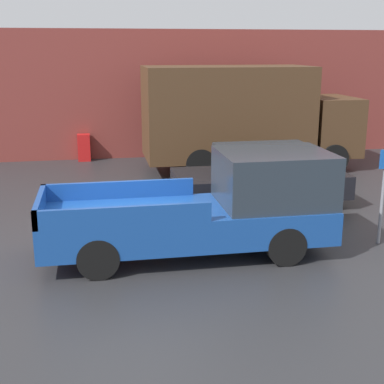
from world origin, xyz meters
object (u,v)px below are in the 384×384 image
parking_sign (383,188)px  newspaper_box (84,148)px  delivery_truck (243,115)px  pickup_truck (215,207)px  car (261,176)px

parking_sign → newspaper_box: 11.76m
delivery_truck → parking_sign: (0.94, -7.54, -0.64)m
pickup_truck → parking_sign: bearing=-1.6°
pickup_truck → delivery_truck: 7.95m
delivery_truck → parking_sign: 7.63m
parking_sign → newspaper_box: bearing=122.3°
pickup_truck → newspaper_box: (-2.71, 9.82, -0.47)m
car → parking_sign: 3.64m
delivery_truck → newspaper_box: size_ratio=7.31×
delivery_truck → parking_sign: delivery_truck is taller
pickup_truck → parking_sign: (3.57, -0.10, 0.25)m
car → delivery_truck: delivery_truck is taller
newspaper_box → parking_sign: bearing=-57.7°
pickup_truck → newspaper_box: 10.20m
car → parking_sign: size_ratio=2.09×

